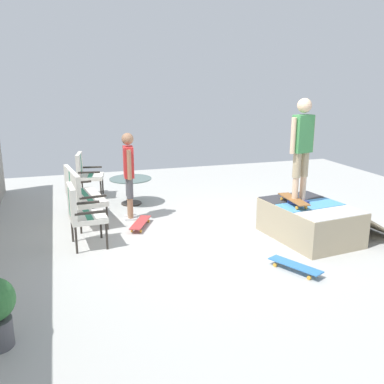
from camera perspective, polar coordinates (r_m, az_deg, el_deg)
name	(u,v)px	position (r m, az deg, el deg)	size (l,w,h in m)	color
ground_plane	(225,240)	(7.38, 4.42, -6.41)	(12.00, 12.00, 0.10)	#B2B2AD
skate_ramp	(311,221)	(7.49, 15.62, -3.78)	(1.74, 2.07, 0.60)	tan
patio_bench	(80,191)	(8.16, -14.78, 0.11)	(1.31, 0.72, 1.02)	#2D2823
patio_chair_near_house	(85,171)	(9.96, -14.06, 2.73)	(0.71, 0.65, 1.02)	#2D2823
patio_chair_by_wall	(80,210)	(6.99, -14.68, -2.35)	(0.66, 0.59, 1.02)	#2D2823
patio_table	(131,186)	(9.26, -8.18, 0.82)	(0.90, 0.90, 0.57)	#2D2823
person_watching	(129,170)	(8.11, -8.45, 2.92)	(0.48, 0.26, 1.67)	silver
person_skater	(302,143)	(7.18, 14.49, 6.33)	(0.29, 0.47, 1.73)	navy
skateboard_by_bench	(140,223)	(7.86, -6.91, -4.10)	(0.81, 0.53, 0.10)	#B23838
skateboard_spare	(295,266)	(6.24, 13.60, -9.55)	(0.81, 0.52, 0.10)	#3372B2
skateboard_on_ramp	(294,200)	(7.29, 13.41, -0.99)	(0.81, 0.25, 0.10)	brown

